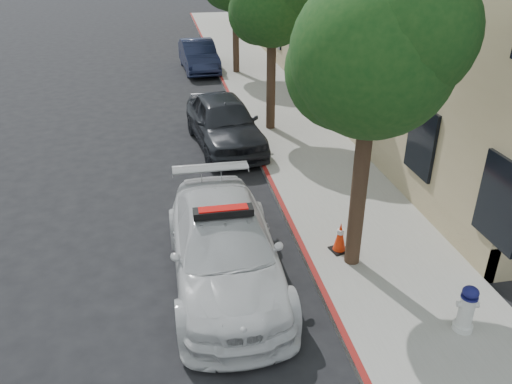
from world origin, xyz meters
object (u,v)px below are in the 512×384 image
(police_car, at_px, (225,248))
(traffic_cone, at_px, (340,237))
(fire_hydrant, at_px, (467,309))
(parked_car_far, at_px, (199,56))
(parked_car_mid, at_px, (224,122))

(police_car, bearing_deg, traffic_cone, 8.05)
(traffic_cone, bearing_deg, fire_hydrant, -64.15)
(police_car, xyz_separation_m, parked_car_far, (0.86, 17.12, -0.00))
(police_car, height_order, parked_car_mid, police_car)
(police_car, relative_size, fire_hydrant, 5.82)
(fire_hydrant, bearing_deg, parked_car_far, 110.52)
(police_car, xyz_separation_m, parked_car_mid, (0.86, 6.94, 0.07))
(parked_car_far, relative_size, traffic_cone, 6.66)
(police_car, xyz_separation_m, fire_hydrant, (3.70, -2.26, -0.16))
(parked_car_far, height_order, fire_hydrant, parked_car_far)
(parked_car_mid, height_order, fire_hydrant, parked_car_mid)
(parked_car_mid, distance_m, traffic_cone, 6.79)
(parked_car_mid, distance_m, fire_hydrant, 9.63)
(fire_hydrant, relative_size, traffic_cone, 1.30)
(parked_car_mid, bearing_deg, fire_hydrant, -79.42)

